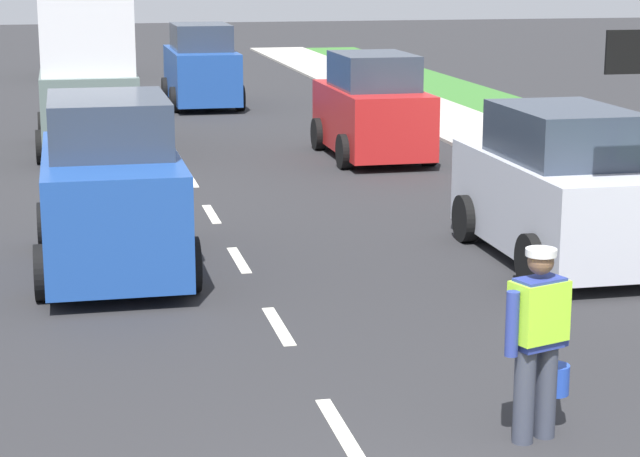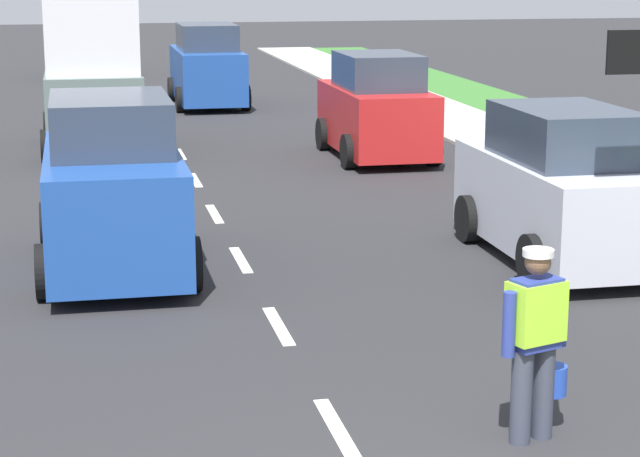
# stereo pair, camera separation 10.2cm
# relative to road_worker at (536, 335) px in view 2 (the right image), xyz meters

# --- Properties ---
(ground_plane) EXTENTS (96.00, 96.00, 0.00)m
(ground_plane) POSITION_rel_road_worker_xyz_m (-1.58, 18.84, -0.93)
(ground_plane) COLOR #28282B
(lane_center_line) EXTENTS (0.14, 46.40, 0.01)m
(lane_center_line) POSITION_rel_road_worker_xyz_m (-1.58, 23.04, -0.93)
(lane_center_line) COLOR silver
(lane_center_line) RESTS_ON ground
(road_worker) EXTENTS (0.70, 0.53, 1.67)m
(road_worker) POSITION_rel_road_worker_xyz_m (0.00, 0.00, 0.00)
(road_worker) COLOR #383D4C
(road_worker) RESTS_ON ground
(delivery_truck) EXTENTS (2.16, 4.60, 3.54)m
(delivery_truck) POSITION_rel_road_worker_xyz_m (-3.30, 16.22, 0.68)
(delivery_truck) COLOR slate
(delivery_truck) RESTS_ON ground
(car_parked_far) EXTENTS (1.92, 3.84, 2.13)m
(car_parked_far) POSITION_rel_road_worker_xyz_m (2.32, 14.33, 0.06)
(car_parked_far) COLOR red
(car_parked_far) RESTS_ON ground
(car_oncoming_third) EXTENTS (1.97, 4.09, 2.23)m
(car_oncoming_third) POSITION_rel_road_worker_xyz_m (-3.25, 32.99, 0.11)
(car_oncoming_third) COLOR slate
(car_oncoming_third) RESTS_ON ground
(car_outgoing_far) EXTENTS (1.96, 4.14, 2.25)m
(car_outgoing_far) POSITION_rel_road_worker_xyz_m (-0.08, 23.69, 0.11)
(car_outgoing_far) COLOR #1E4799
(car_outgoing_far) RESTS_ON ground
(car_oncoming_lead) EXTENTS (1.97, 4.06, 2.26)m
(car_oncoming_lead) POSITION_rel_road_worker_xyz_m (-3.25, 6.44, 0.12)
(car_oncoming_lead) COLOR #1E4799
(car_oncoming_lead) RESTS_ON ground
(car_parked_curbside) EXTENTS (1.91, 3.99, 2.08)m
(car_parked_curbside) POSITION_rel_road_worker_xyz_m (2.63, 5.67, 0.04)
(car_parked_curbside) COLOR silver
(car_parked_curbside) RESTS_ON ground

